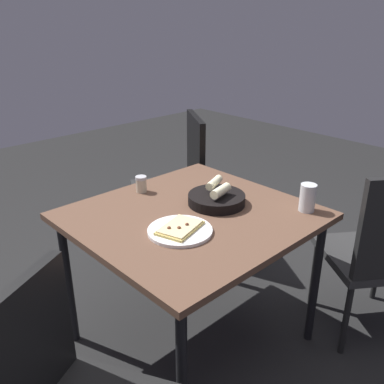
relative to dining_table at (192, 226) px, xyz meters
The scene contains 8 objects.
ground 0.65m from the dining_table, ahead, with size 8.00×8.00×0.00m, color black.
dining_table is the anchor object (origin of this frame).
pizza_plate 0.20m from the dining_table, 148.88° to the right, with size 0.27×0.27×0.04m.
bread_basket 0.18m from the dining_table, ahead, with size 0.27×0.27×0.11m.
beer_glass 0.53m from the dining_table, 40.14° to the right, with size 0.07×0.07×0.13m.
pepper_shaker 0.37m from the dining_table, 92.23° to the left, with size 0.06×0.06×0.08m.
chair_far 0.91m from the dining_table, 41.32° to the right, with size 0.61×0.61×0.91m.
chair_spare 0.91m from the dining_table, 52.09° to the left, with size 0.61×0.61×0.94m.
Camera 1 is at (-1.16, -1.22, 1.53)m, focal length 39.26 mm.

